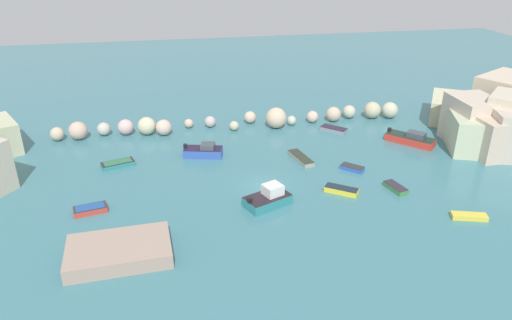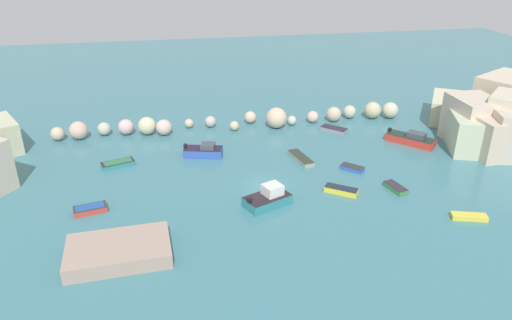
# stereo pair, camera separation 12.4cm
# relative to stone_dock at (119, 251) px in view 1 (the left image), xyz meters

# --- Properties ---
(cove_water) EXTENTS (160.00, 160.00, 0.00)m
(cove_water) POSITION_rel_stone_dock_xyz_m (13.81, 9.63, -0.62)
(cove_water) COLOR teal
(cove_water) RESTS_ON ground
(cliff_headland_right) EXTENTS (17.20, 20.62, 6.88)m
(cliff_headland_right) POSITION_rel_stone_dock_xyz_m (44.94, 15.80, 2.13)
(cliff_headland_right) COLOR beige
(cliff_headland_right) RESTS_ON ground
(rock_breakwater) EXTENTS (46.61, 4.63, 2.77)m
(rock_breakwater) POSITION_rel_stone_dock_xyz_m (14.17, 26.44, 0.45)
(rock_breakwater) COLOR #C8B396
(rock_breakwater) RESTS_ON ground
(stone_dock) EXTENTS (8.40, 5.54, 1.24)m
(stone_dock) POSITION_rel_stone_dock_xyz_m (0.00, 0.00, 0.00)
(stone_dock) COLOR tan
(stone_dock) RESTS_ON ground
(moored_boat_0) EXTENTS (3.18, 2.32, 0.45)m
(moored_boat_0) POSITION_rel_stone_dock_xyz_m (0.09, 0.71, -0.40)
(moored_boat_0) COLOR silver
(moored_boat_0) RESTS_ON cove_water
(moored_boat_1) EXTENTS (4.93, 3.90, 1.97)m
(moored_boat_1) POSITION_rel_stone_dock_xyz_m (13.46, 5.88, 0.08)
(moored_boat_1) COLOR teal
(moored_boat_1) RESTS_ON cove_water
(moored_boat_2) EXTENTS (3.86, 2.52, 0.55)m
(moored_boat_2) POSITION_rel_stone_dock_xyz_m (-1.25, 17.38, -0.34)
(moored_boat_2) COLOR teal
(moored_boat_2) RESTS_ON cove_water
(moored_boat_3) EXTENTS (4.76, 2.89, 1.56)m
(moored_boat_3) POSITION_rel_stone_dock_xyz_m (8.43, 18.22, 0.00)
(moored_boat_3) COLOR #3456AE
(moored_boat_3) RESTS_ON cove_water
(moored_boat_4) EXTENTS (3.23, 2.00, 0.59)m
(moored_boat_4) POSITION_rel_stone_dock_xyz_m (-3.12, 7.71, -0.31)
(moored_boat_4) COLOR #C03D30
(moored_boat_4) RESTS_ON cove_water
(moored_boat_5) EXTENTS (1.69, 2.87, 0.53)m
(moored_boat_5) POSITION_rel_stone_dock_xyz_m (26.73, 6.24, -0.36)
(moored_boat_5) COLOR #3D7B44
(moored_boat_5) RESTS_ON cove_water
(moored_boat_6) EXTENTS (2.11, 4.48, 0.54)m
(moored_boat_6) POSITION_rel_stone_dock_xyz_m (19.27, 14.91, -0.35)
(moored_boat_6) COLOR gray
(moored_boat_6) RESTS_ON cove_water
(moored_boat_7) EXTENTS (5.39, 5.70, 1.60)m
(moored_boat_7) POSITION_rel_stone_dock_xyz_m (34.00, 17.05, -0.02)
(moored_boat_7) COLOR red
(moored_boat_7) RESTS_ON cove_water
(moored_boat_8) EXTENTS (3.33, 2.84, 0.61)m
(moored_boat_8) POSITION_rel_stone_dock_xyz_m (21.13, 6.72, -0.32)
(moored_boat_8) COLOR yellow
(moored_boat_8) RESTS_ON cove_water
(moored_boat_9) EXTENTS (3.28, 1.90, 0.45)m
(moored_boat_9) POSITION_rel_stone_dock_xyz_m (30.87, -0.08, -0.40)
(moored_boat_9) COLOR yellow
(moored_boat_9) RESTS_ON cove_water
(moored_boat_10) EXTENTS (2.60, 2.60, 0.47)m
(moored_boat_10) POSITION_rel_stone_dock_xyz_m (24.14, 11.45, -0.39)
(moored_boat_10) COLOR #3057B1
(moored_boat_10) RESTS_ON cove_water
(moored_boat_11) EXTENTS (3.47, 3.48, 0.52)m
(moored_boat_11) POSITION_rel_stone_dock_xyz_m (26.03, 22.82, -0.36)
(moored_boat_11) COLOR gray
(moored_boat_11) RESTS_ON cove_water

